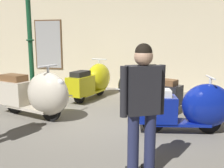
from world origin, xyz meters
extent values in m
plane|color=slate|center=(0.00, 0.00, 0.00)|extent=(60.00, 60.00, 0.00)
cube|color=beige|center=(0.00, 3.36, 1.84)|extent=(18.00, 0.20, 3.68)
cube|color=brown|center=(-2.99, 3.25, 1.38)|extent=(1.01, 0.03, 1.65)
cube|color=#9E9E9E|center=(-2.99, 3.23, 1.38)|extent=(0.93, 0.01, 1.57)
cylinder|color=black|center=(-0.96, -0.25, 0.22)|extent=(0.45, 0.19, 0.45)
cylinder|color=silver|center=(-0.96, -0.25, 0.22)|extent=(0.22, 0.15, 0.20)
cylinder|color=black|center=(-1.99, 0.00, 0.22)|extent=(0.45, 0.19, 0.45)
cylinder|color=silver|center=(-1.99, 0.00, 0.22)|extent=(0.22, 0.15, 0.20)
cube|color=beige|center=(-1.47, -0.12, 0.20)|extent=(1.12, 0.64, 0.06)
ellipsoid|color=beige|center=(-1.01, -0.24, 0.54)|extent=(1.05, 0.79, 0.85)
cube|color=beige|center=(-1.94, -0.01, 0.47)|extent=(0.84, 0.61, 0.49)
cube|color=brown|center=(-1.94, -0.01, 0.78)|extent=(0.59, 0.43, 0.13)
sphere|color=silver|center=(-0.71, -0.31, 0.77)|extent=(0.17, 0.17, 0.17)
cylinder|color=silver|center=(-0.98, -0.24, 0.93)|extent=(0.05, 0.05, 0.31)
cylinder|color=silver|center=(-0.98, -0.24, 1.09)|extent=(0.15, 0.48, 0.04)
cube|color=silver|center=(-0.94, 0.04, 0.49)|extent=(0.73, 0.19, 0.03)
cylinder|color=black|center=(-0.77, 2.16, 0.21)|extent=(0.16, 0.43, 0.42)
cylinder|color=silver|center=(-0.77, 2.16, 0.21)|extent=(0.13, 0.20, 0.19)
cylinder|color=black|center=(-0.96, 1.18, 0.21)|extent=(0.16, 0.43, 0.42)
cylinder|color=silver|center=(-0.96, 1.18, 0.21)|extent=(0.13, 0.20, 0.19)
cube|color=gold|center=(-0.87, 1.67, 0.19)|extent=(0.56, 1.05, 0.05)
ellipsoid|color=gold|center=(-0.78, 2.11, 0.51)|extent=(0.70, 0.97, 0.80)
cube|color=gold|center=(-0.95, 1.22, 0.44)|extent=(0.55, 0.78, 0.46)
cube|color=black|center=(-0.95, 1.22, 0.74)|extent=(0.38, 0.55, 0.13)
sphere|color=silver|center=(-0.73, 2.40, 0.73)|extent=(0.16, 0.16, 0.16)
cylinder|color=silver|center=(-0.78, 2.14, 0.88)|extent=(0.05, 0.05, 0.29)
cylinder|color=silver|center=(-0.78, 2.14, 1.02)|extent=(0.46, 0.12, 0.03)
cube|color=silver|center=(-1.05, 2.16, 0.46)|extent=(0.14, 0.70, 0.03)
cylinder|color=black|center=(0.32, 1.30, 0.19)|extent=(0.39, 0.22, 0.39)
cylinder|color=silver|center=(0.32, 1.30, 0.19)|extent=(0.20, 0.15, 0.17)
cylinder|color=black|center=(1.18, 0.94, 0.19)|extent=(0.39, 0.22, 0.39)
cylinder|color=silver|center=(1.18, 0.94, 0.19)|extent=(0.20, 0.15, 0.17)
cube|color=black|center=(0.75, 1.12, 0.17)|extent=(0.99, 0.68, 0.05)
ellipsoid|color=black|center=(0.37, 1.28, 0.47)|extent=(0.95, 0.78, 0.74)
cube|color=black|center=(1.14, 0.96, 0.41)|extent=(0.76, 0.61, 0.43)
cube|color=brown|center=(1.14, 0.96, 0.68)|extent=(0.54, 0.43, 0.12)
sphere|color=silver|center=(0.12, 1.39, 0.67)|extent=(0.15, 0.15, 0.15)
cylinder|color=silver|center=(0.34, 1.29, 0.81)|extent=(0.04, 0.04, 0.27)
cylinder|color=silver|center=(0.34, 1.29, 0.95)|extent=(0.19, 0.41, 0.03)
cube|color=silver|center=(0.27, 1.05, 0.42)|extent=(0.61, 0.26, 0.02)
cylinder|color=black|center=(1.97, -0.05, 0.20)|extent=(0.41, 0.17, 0.40)
cylinder|color=silver|center=(1.97, -0.05, 0.20)|extent=(0.20, 0.13, 0.18)
cylinder|color=black|center=(1.05, -0.27, 0.20)|extent=(0.41, 0.17, 0.40)
cylinder|color=silver|center=(1.05, -0.27, 0.20)|extent=(0.20, 0.13, 0.18)
cube|color=navy|center=(1.51, -0.16, 0.18)|extent=(1.00, 0.57, 0.05)
ellipsoid|color=navy|center=(1.92, -0.06, 0.48)|extent=(0.93, 0.70, 0.76)
cube|color=navy|center=(1.09, -0.26, 0.42)|extent=(0.75, 0.54, 0.44)
cube|color=silver|center=(1.09, -0.26, 0.70)|extent=(0.53, 0.38, 0.12)
cylinder|color=silver|center=(1.95, -0.06, 0.83)|extent=(0.04, 0.04, 0.28)
cylinder|color=silver|center=(1.95, -0.06, 0.97)|extent=(0.13, 0.43, 0.03)
cylinder|color=#144728|center=(-2.07, 0.84, 0.09)|extent=(0.28, 0.28, 0.18)
cylinder|color=#144728|center=(-2.07, 0.84, 1.43)|extent=(0.11, 0.11, 2.50)
torus|color=#144728|center=(-2.07, 0.84, 1.56)|extent=(0.19, 0.19, 0.04)
cylinder|color=#23284C|center=(1.19, -1.70, 0.46)|extent=(0.13, 0.13, 0.77)
cylinder|color=#23284C|center=(1.01, -1.81, 0.46)|extent=(0.13, 0.13, 0.77)
cube|color=#232328|center=(1.10, -1.76, 1.05)|extent=(0.40, 0.35, 0.55)
cylinder|color=#232328|center=(1.29, -1.64, 1.04)|extent=(0.08, 0.08, 0.57)
cylinder|color=#232328|center=(0.91, -1.87, 1.04)|extent=(0.08, 0.08, 0.57)
sphere|color=tan|center=(1.10, -1.76, 1.42)|extent=(0.21, 0.21, 0.21)
sphere|color=black|center=(1.10, -1.76, 1.47)|extent=(0.19, 0.19, 0.19)
camera|label=1|loc=(1.55, -4.51, 1.62)|focal=40.71mm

